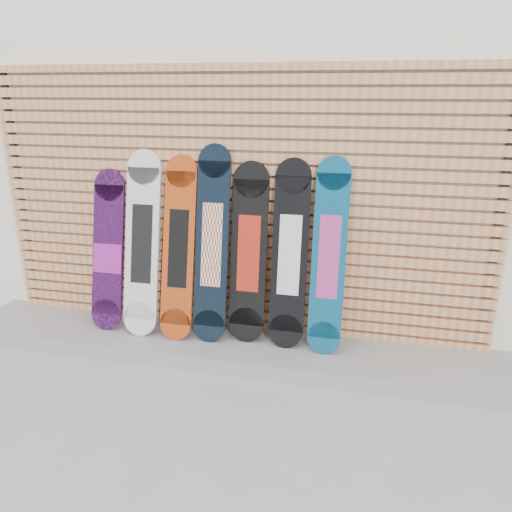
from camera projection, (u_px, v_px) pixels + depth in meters
The scene contains 11 objects.
ground at pixel (221, 401), 3.54m from camera, with size 80.00×80.00×0.00m, color #99999B.
building at pixel (340, 115), 6.09m from camera, with size 12.00×5.00×3.60m, color white.
concrete_step at pixel (227, 346), 4.18m from camera, with size 4.60×0.70×0.12m, color gray.
slat_wall at pixel (234, 204), 4.09m from camera, with size 4.26×0.08×2.29m.
snowboard_0 at pixel (108, 251), 4.26m from camera, with size 0.28×0.34×1.36m.
snowboard_1 at pixel (142, 244), 4.15m from camera, with size 0.29×0.38×1.53m.
snowboard_2 at pixel (179, 249), 4.08m from camera, with size 0.27×0.38×1.49m.
snowboard_3 at pixel (212, 245), 4.02m from camera, with size 0.27×0.35×1.58m.
snowboard_4 at pixel (249, 254), 4.01m from camera, with size 0.29×0.28×1.46m.
snowboard_5 at pixel (290, 255), 3.92m from camera, with size 0.28×0.31×1.49m.
snowboard_6 at pixel (329, 257), 3.84m from camera, with size 0.26×0.33×1.52m.
Camera 1 is at (0.93, -2.89, 2.10)m, focal length 35.00 mm.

